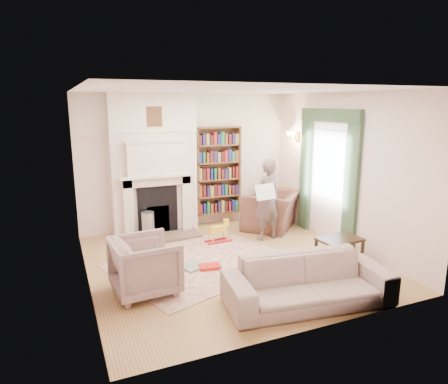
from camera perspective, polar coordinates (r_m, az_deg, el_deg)
name	(u,v)px	position (r m, az deg, el deg)	size (l,w,h in m)	color
floor	(230,262)	(6.80, 0.84, -9.93)	(4.50, 4.50, 0.00)	olive
ceiling	(230,90)	(6.28, 0.92, 14.38)	(4.50, 4.50, 0.00)	white
wall_back	(187,161)	(8.47, -5.32, 4.39)	(4.50, 4.50, 0.00)	silver
wall_front	(313,216)	(4.49, 12.63, -3.34)	(4.50, 4.50, 0.00)	silver
wall_left	(82,192)	(5.87, -19.63, 0.00)	(4.50, 4.50, 0.00)	silver
wall_right	(343,171)	(7.58, 16.65, 2.93)	(4.50, 4.50, 0.00)	silver
fireplace	(154,165)	(8.08, -9.96, 3.76)	(1.70, 0.58, 2.80)	silver
bookcase	(218,171)	(8.60, -0.89, 3.05)	(1.00, 0.24, 1.85)	brown
window	(329,165)	(7.87, 14.74, 3.75)	(0.02, 0.90, 1.30)	silver
curtain_left	(351,185)	(7.35, 17.73, 0.99)	(0.07, 0.32, 2.40)	#2E4730
curtain_right	(306,172)	(8.44, 11.57, 2.78)	(0.07, 0.32, 2.40)	#2E4730
pelmet	(330,115)	(7.76, 14.87, 10.54)	(0.09, 1.70, 0.24)	#2E4730
wall_sconce	(289,137)	(8.59, 9.32, 7.75)	(0.20, 0.24, 0.24)	gold
rug	(202,262)	(6.76, -3.22, -10.02)	(2.74, 2.11, 0.01)	beige
armchair_reading	(271,210)	(8.52, 6.79, -2.56)	(1.19, 1.04, 0.78)	#4D3129
armchair_left	(145,266)	(5.74, -11.21, -10.28)	(0.85, 0.88, 0.80)	#AA988C
sofa	(308,281)	(5.47, 11.92, -12.40)	(2.18, 0.85, 0.64)	#C1B09F
man_reading	(267,200)	(7.70, 6.16, -1.11)	(0.58, 0.38, 1.58)	#5B4B49
newspaper	(265,192)	(7.41, 5.94, 0.02)	(0.43, 0.02, 0.30)	white
coffee_table	(339,251)	(6.89, 16.09, -8.12)	(0.70, 0.45, 0.45)	black
paraffin_heater	(148,226)	(7.90, -10.77, -4.77)	(0.24, 0.24, 0.55)	#9FA2A7
rocking_horse	(218,231)	(7.61, -0.83, -5.66)	(0.50, 0.20, 0.44)	yellow
board_game	(193,266)	(6.58, -4.49, -10.50)	(0.37, 0.37, 0.03)	gold
game_box_lid	(210,267)	(6.51, -2.04, -10.63)	(0.33, 0.22, 0.06)	red
comic_annuals	(255,264)	(6.67, 4.46, -10.26)	(0.48, 0.56, 0.02)	red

